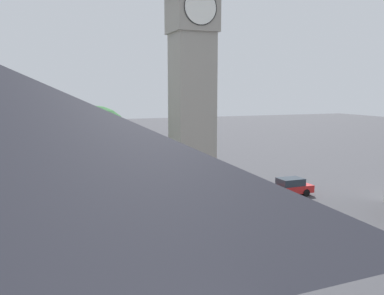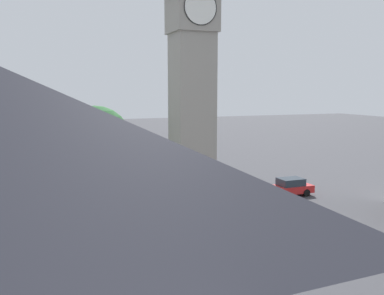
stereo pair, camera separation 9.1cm
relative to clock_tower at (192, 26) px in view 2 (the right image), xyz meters
name	(u,v)px [view 2 (the right image)]	position (x,y,z in m)	size (l,w,h in m)	color
ground_plane	(192,212)	(0.00, 0.00, -13.66)	(200.00, 200.00, 0.00)	#424247
clock_tower	(192,26)	(0.00, 0.00, 0.00)	(4.19, 4.19, 23.29)	gray
car_blue_kerb	(289,187)	(9.61, 1.39, -12.90)	(4.14, 1.83, 1.53)	red
car_silver_kerb	(200,269)	(-3.93, -11.23, -12.90)	(3.51, 4.42, 1.53)	black
car_red_corner	(115,248)	(-7.20, -7.11, -12.90)	(2.80, 4.44, 1.53)	red
car_white_side	(66,223)	(-9.30, -1.81, -12.90)	(3.66, 4.38, 1.53)	#236B38
pedestrian	(174,185)	(0.19, 4.83, -12.65)	(0.46, 0.39, 1.69)	black
tree	(96,142)	(-6.28, 5.06, -8.65)	(5.76, 5.76, 7.90)	brown
road_sign	(250,197)	(2.62, -4.17, -11.76)	(0.60, 0.07, 2.80)	gray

